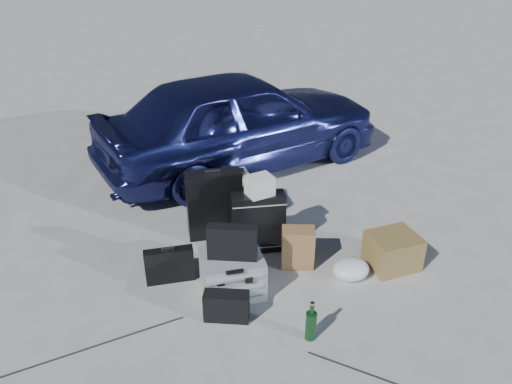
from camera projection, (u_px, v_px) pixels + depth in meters
ground at (260, 291)px, 4.29m from camera, size 60.00×60.00×0.00m
car at (240, 120)px, 6.23m from camera, size 3.90×2.73×1.23m
pelican_case at (232, 274)px, 4.21m from camera, size 0.54×0.46×0.37m
laptop_bag at (232, 242)px, 4.03m from camera, size 0.42×0.19×0.30m
briefcase at (170, 265)px, 4.34m from camera, size 0.43×0.12×0.33m
suitcase_left at (214, 204)px, 4.91m from camera, size 0.55×0.23×0.70m
suitcase_right at (258, 222)px, 4.71m from camera, size 0.50×0.18×0.60m
white_carton at (260, 186)px, 4.52m from camera, size 0.28×0.25×0.18m
duffel_bag at (233, 196)px, 5.42m from camera, size 0.73×0.38×0.35m
flat_box_white at (230, 178)px, 5.32m from camera, size 0.46×0.38×0.07m
flat_box_black at (231, 173)px, 5.30m from camera, size 0.30×0.27×0.05m
kraft_bag at (298, 248)px, 4.52m from camera, size 0.32×0.22×0.39m
cardboard_box at (393, 251)px, 4.54m from camera, size 0.49×0.45×0.32m
plastic_bag at (351, 269)px, 4.41m from camera, size 0.38×0.34×0.18m
messenger_bag at (226, 306)px, 3.94m from camera, size 0.38×0.21×0.25m
green_bottle at (311, 321)px, 3.73m from camera, size 0.11×0.11×0.33m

